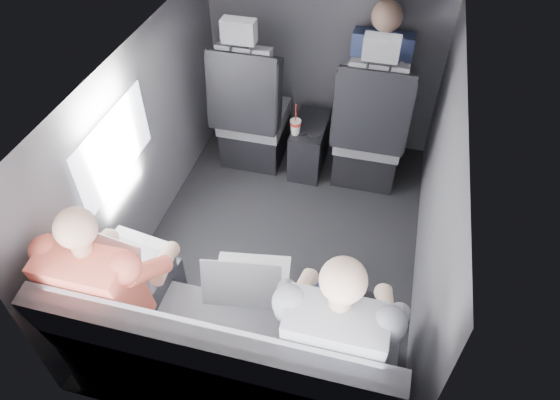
% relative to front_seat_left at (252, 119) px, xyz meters
% --- Properties ---
extents(floor, '(2.60, 2.60, 0.00)m').
position_rel_front_seat_left_xyz_m(floor, '(0.45, -0.84, -0.40)').
color(floor, black).
rests_on(floor, ground).
extents(ceiling, '(2.60, 2.60, 0.00)m').
position_rel_front_seat_left_xyz_m(ceiling, '(0.45, -0.84, 0.95)').
color(ceiling, '#B2B2AD').
rests_on(ceiling, panel_back).
extents(panel_left, '(0.02, 2.60, 1.35)m').
position_rel_front_seat_left_xyz_m(panel_left, '(-0.45, -0.84, 0.27)').
color(panel_left, '#56565B').
rests_on(panel_left, floor).
extents(panel_right, '(0.02, 2.60, 1.35)m').
position_rel_front_seat_left_xyz_m(panel_right, '(1.35, -0.84, 0.27)').
color(panel_right, '#56565B').
rests_on(panel_right, floor).
extents(panel_front, '(1.80, 0.02, 1.35)m').
position_rel_front_seat_left_xyz_m(panel_front, '(0.45, 0.46, 0.27)').
color(panel_front, '#56565B').
rests_on(panel_front, floor).
extents(panel_back, '(1.80, 0.02, 1.35)m').
position_rel_front_seat_left_xyz_m(panel_back, '(0.45, -2.14, 0.27)').
color(panel_back, '#56565B').
rests_on(panel_back, floor).
extents(side_window, '(0.02, 0.75, 0.42)m').
position_rel_front_seat_left_xyz_m(side_window, '(-0.43, -1.14, 0.50)').
color(side_window, white).
rests_on(side_window, panel_left).
extents(seatbelt, '(0.35, 0.11, 0.59)m').
position_rel_front_seat_left_xyz_m(seatbelt, '(0.90, -0.17, 0.40)').
color(seatbelt, black).
rests_on(seatbelt, front_seat_right).
extents(front_seat_left, '(0.52, 0.58, 1.26)m').
position_rel_front_seat_left_xyz_m(front_seat_left, '(0.00, 0.00, 0.00)').
color(front_seat_left, black).
rests_on(front_seat_left, floor).
extents(front_seat_right, '(0.52, 0.58, 1.26)m').
position_rel_front_seat_left_xyz_m(front_seat_right, '(0.90, 0.00, 0.00)').
color(front_seat_right, black).
rests_on(front_seat_right, floor).
extents(center_console, '(0.24, 0.48, 0.41)m').
position_rel_front_seat_left_xyz_m(center_console, '(0.45, 0.04, -0.20)').
color(center_console, black).
rests_on(center_console, floor).
extents(rear_bench, '(1.60, 0.57, 0.92)m').
position_rel_front_seat_left_xyz_m(rear_bench, '(0.45, -1.90, -0.09)').
color(rear_bench, slate).
rests_on(rear_bench, floor).
extents(soda_cup, '(0.08, 0.08, 0.25)m').
position_rel_front_seat_left_xyz_m(soda_cup, '(0.37, -0.10, 0.06)').
color(soda_cup, white).
rests_on(soda_cup, center_console).
extents(laptop_white, '(0.37, 0.36, 0.25)m').
position_rel_front_seat_left_xyz_m(laptop_white, '(-0.18, -1.63, 0.23)').
color(laptop_white, white).
rests_on(laptop_white, passenger_rear_left).
extents(laptop_silver, '(0.41, 0.39, 0.27)m').
position_rel_front_seat_left_xyz_m(laptop_silver, '(0.48, -1.63, 0.24)').
color(laptop_silver, '#B5B6BB').
rests_on(laptop_silver, rear_bench).
extents(laptop_black, '(0.35, 0.33, 0.23)m').
position_rel_front_seat_left_xyz_m(laptop_black, '(1.01, -1.68, 0.23)').
color(laptop_black, black).
rests_on(laptop_black, passenger_rear_right).
extents(passenger_rear_left, '(0.50, 0.62, 1.22)m').
position_rel_front_seat_left_xyz_m(passenger_rear_left, '(-0.14, -1.81, 0.23)').
color(passenger_rear_left, '#2E2E32').
rests_on(passenger_rear_left, rear_bench).
extents(passenger_rear_right, '(0.51, 0.63, 1.24)m').
position_rel_front_seat_left_xyz_m(passenger_rear_right, '(0.95, -1.81, 0.23)').
color(passenger_rear_right, navy).
rests_on(passenger_rear_right, rear_bench).
extents(passenger_front_right, '(0.42, 0.42, 0.87)m').
position_rel_front_seat_left_xyz_m(passenger_front_right, '(0.89, 0.26, 0.36)').
color(passenger_front_right, navy).
rests_on(passenger_front_right, front_seat_right).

